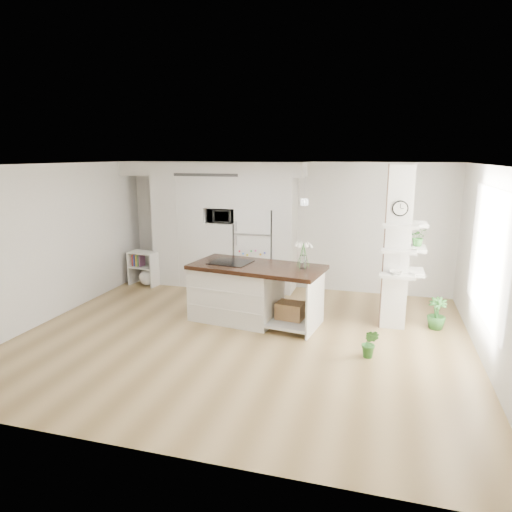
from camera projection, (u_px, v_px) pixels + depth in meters
The scene contains 14 objects.
floor at pixel (243, 337), 7.28m from camera, with size 7.00×6.00×0.01m, color tan.
room at pixel (242, 222), 6.87m from camera, with size 7.04×6.04×2.72m.
cabinet_wall at pixel (215, 218), 9.84m from camera, with size 4.00×0.71×2.70m.
refrigerator at pixel (256, 249), 9.75m from camera, with size 0.78×0.69×1.75m.
column at pixel (402, 249), 7.42m from camera, with size 0.69×0.90×2.70m.
window at pixel (488, 254), 6.31m from camera, with size 2.40×2.40×0.00m, color white.
pendant_light at pixel (358, 207), 6.51m from camera, with size 0.12×0.12×0.10m, color white.
kitchen_island at pixel (243, 291), 7.96m from camera, with size 2.37×1.38×1.58m.
bookshelf at pixel (145, 271), 10.11m from camera, with size 0.68×0.45×0.75m.
floor_plant_a at pixel (370, 343), 6.49m from camera, with size 0.24×0.19×0.44m, color #31742E.
floor_plant_b at pixel (437, 313), 7.57m from camera, with size 0.30×0.30×0.54m, color #31742E.
microwave at pixel (222, 216), 9.74m from camera, with size 0.54×0.37×0.30m, color #2D2D2D.
shelf_plant at pixel (419, 237), 7.47m from camera, with size 0.27×0.23×0.30m, color #31742E.
decor_bowl at pixel (396, 272), 7.30m from camera, with size 0.22×0.22×0.05m, color white.
Camera 1 is at (2.05, -6.51, 2.85)m, focal length 32.00 mm.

